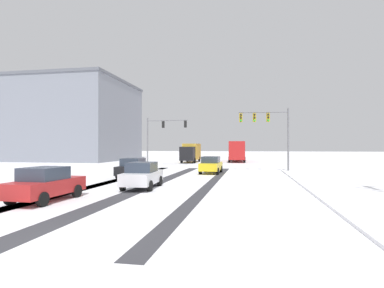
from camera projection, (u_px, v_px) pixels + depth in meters
The scene contains 15 objects.
ground_plane at pixel (68, 240), 8.55m from camera, with size 300.00×300.00×0.00m, color white.
wheel_track_left_lane at pixel (111, 182), 22.66m from camera, with size 0.92×29.52×0.01m, color #38383D.
wheel_track_right_lane at pixel (211, 184), 21.32m from camera, with size 0.71×29.52×0.01m, color #38383D.
wheel_track_center at pixel (111, 182), 22.67m from camera, with size 0.94×29.52×0.01m, color #38383D.
wheel_track_oncoming at pixel (157, 183), 22.03m from camera, with size 1.10×29.52×0.01m, color #38383D.
sidewalk_kerb_right at pixel (339, 189), 18.55m from camera, with size 4.00×29.52×0.12m, color white.
traffic_signal_far_left at pixel (161, 131), 42.04m from camera, with size 5.76×0.54×6.50m.
traffic_signal_near_right at pixel (268, 125), 31.58m from camera, with size 5.11×0.71×6.50m.
car_yellow_cab_lead at pixel (211, 165), 29.63m from camera, with size 1.95×4.16×1.62m.
car_black_second at pixel (134, 168), 25.36m from camera, with size 1.87×4.12×1.62m.
car_white_third at pixel (142, 175), 19.07m from camera, with size 2.02×4.19×1.62m.
car_red_fourth at pixel (46, 184), 14.64m from camera, with size 1.94×4.15×1.62m.
bus_oncoming at pixel (237, 150), 52.62m from camera, with size 2.95×11.08×3.38m.
box_truck_delivery at pixel (191, 152), 49.77m from camera, with size 2.32×7.41×3.02m.
office_building_far_left_block at pixel (67, 121), 58.74m from camera, with size 23.10×19.78×14.74m.
Camera 1 is at (4.94, -7.80, 2.61)m, focal length 28.87 mm.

